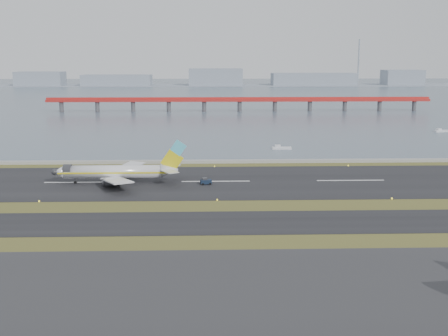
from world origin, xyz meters
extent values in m
plane|color=#404B1A|center=(0.00, 0.00, 0.00)|extent=(1000.00, 1000.00, 0.00)
cube|color=#2F2E31|center=(0.00, -55.00, 0.05)|extent=(1000.00, 50.00, 0.10)
cube|color=black|center=(0.00, -12.00, 0.05)|extent=(1000.00, 18.00, 0.10)
cube|color=black|center=(0.00, 30.00, 0.05)|extent=(1000.00, 45.00, 0.10)
cube|color=gray|center=(0.00, 60.00, 0.50)|extent=(1000.00, 2.50, 1.00)
cube|color=#4E5D6F|center=(0.00, 460.00, 0.00)|extent=(1400.00, 800.00, 1.30)
cube|color=red|center=(20.00, 250.00, 7.50)|extent=(260.00, 5.00, 1.60)
cube|color=red|center=(20.00, 250.00, 9.00)|extent=(260.00, 0.40, 1.40)
cylinder|color=#4C4C51|center=(-76.00, 250.00, 3.00)|extent=(2.80, 2.80, 7.00)
cylinder|color=#4C4C51|center=(20.00, 250.00, 3.00)|extent=(2.80, 2.80, 7.00)
cylinder|color=#4C4C51|center=(116.00, 250.00, 3.00)|extent=(2.80, 2.80, 7.00)
cube|color=#86919F|center=(0.00, 620.00, 0.00)|extent=(1400.00, 80.00, 1.00)
cube|color=#86919F|center=(-220.00, 620.00, 9.00)|extent=(60.00, 35.00, 18.00)
cube|color=#86919F|center=(-120.00, 620.00, 7.00)|extent=(90.00, 35.00, 14.00)
cube|color=#86919F|center=(10.00, 620.00, 11.00)|extent=(70.00, 35.00, 22.00)
cube|color=#86919F|center=(140.00, 620.00, 8.00)|extent=(110.00, 35.00, 16.00)
cube|color=#86919F|center=(260.00, 620.00, 10.00)|extent=(50.00, 35.00, 20.00)
cylinder|color=#86919F|center=(200.00, 620.00, 30.00)|extent=(1.80, 1.80, 60.00)
cylinder|color=silver|center=(-29.64, 28.39, 3.50)|extent=(28.00, 3.80, 3.80)
cone|color=silver|center=(-45.24, 28.39, 3.50)|extent=(3.20, 3.80, 3.80)
cone|color=silver|center=(-13.44, 28.39, 3.80)|extent=(5.00, 3.80, 3.80)
cube|color=yellow|center=(-29.64, 26.47, 3.50)|extent=(31.00, 0.06, 0.45)
cube|color=yellow|center=(-29.64, 30.31, 3.50)|extent=(31.00, 0.06, 0.45)
cube|color=silver|center=(-27.44, 19.89, 2.80)|extent=(11.31, 15.89, 1.66)
cube|color=silver|center=(-27.44, 36.89, 2.80)|extent=(11.31, 15.89, 1.66)
cylinder|color=#323236|center=(-29.14, 22.39, 1.60)|extent=(4.20, 2.10, 2.10)
cylinder|color=#323236|center=(-29.14, 34.39, 1.60)|extent=(4.20, 2.10, 2.10)
cube|color=yellow|center=(-12.64, 28.39, 6.70)|extent=(6.80, 0.35, 6.85)
cube|color=#4FC1E0|center=(-10.74, 28.39, 10.40)|extent=(4.85, 0.37, 4.90)
cube|color=silver|center=(-13.14, 24.59, 4.30)|extent=(5.64, 6.80, 0.22)
cube|color=silver|center=(-13.14, 32.19, 4.30)|extent=(5.64, 6.80, 0.22)
cylinder|color=black|center=(-40.64, 28.39, 0.45)|extent=(0.80, 0.28, 0.80)
cylinder|color=black|center=(-28.14, 25.59, 0.55)|extent=(1.00, 0.38, 1.00)
cylinder|color=black|center=(-28.14, 31.19, 0.55)|extent=(1.00, 0.38, 1.00)
cube|color=#121E31|center=(-2.87, 26.09, 0.88)|extent=(3.40, 2.32, 1.17)
cube|color=#323236|center=(-3.25, 26.02, 1.66)|extent=(1.62, 1.70, 0.68)
cylinder|color=black|center=(-3.77, 25.12, 0.34)|extent=(0.73, 0.42, 0.68)
cylinder|color=black|center=(-4.07, 26.65, 0.34)|extent=(0.73, 0.42, 0.68)
cylinder|color=black|center=(-1.66, 25.54, 0.34)|extent=(0.73, 0.42, 0.68)
cylinder|color=black|center=(-1.97, 27.07, 0.34)|extent=(0.73, 0.42, 0.68)
cube|color=silver|center=(27.34, 88.63, 0.43)|extent=(7.61, 2.40, 0.98)
cube|color=silver|center=(25.71, 88.63, 1.30)|extent=(2.18, 1.74, 0.98)
cube|color=silver|center=(113.04, 139.19, 0.43)|extent=(7.86, 4.15, 0.97)
cube|color=silver|center=(111.48, 138.79, 1.29)|extent=(2.51, 2.20, 0.97)
camera|label=1|loc=(-2.67, -131.11, 35.77)|focal=45.00mm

